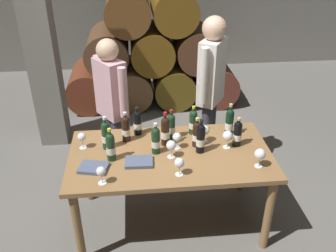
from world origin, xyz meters
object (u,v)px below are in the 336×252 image
wine_glass_3 (205,131)px  wine_glass_6 (179,163)px  wine_bottle_1 (229,122)px  wine_glass_0 (260,155)px  wine_glass_7 (177,138)px  tasting_notebook (139,162)px  wine_bottle_10 (171,126)px  sommelier_presenting (211,84)px  wine_bottle_5 (165,131)px  wine_bottle_11 (111,146)px  wine_bottle_2 (201,138)px  wine_glass_5 (228,136)px  wine_glass_1 (101,172)px  wine_bottle_8 (156,140)px  taster_seated_left (112,101)px  wine_bottle_7 (137,122)px  wine_bottle_0 (237,133)px  wine_glass_4 (171,146)px  dining_table (170,162)px  leather_ledger (93,168)px  wine_bottle_3 (193,122)px  wine_bottle_4 (106,135)px  wine_bottle_9 (197,134)px  wine_glass_2 (82,138)px

wine_glass_3 → wine_glass_6: bearing=-121.6°
wine_bottle_1 → wine_glass_0: size_ratio=1.96×
wine_glass_7 → tasting_notebook: wine_glass_7 is taller
wine_bottle_10 → sommelier_presenting: 0.70m
wine_bottle_5 → wine_bottle_11: bearing=-157.9°
wine_bottle_2 → wine_glass_5: wine_bottle_2 is taller
wine_bottle_5 → wine_glass_1: bearing=-136.7°
wine_bottle_8 → wine_bottle_10: bearing=55.3°
wine_bottle_8 → taster_seated_left: size_ratio=0.18×
wine_bottle_7 → wine_glass_1: (-0.28, -0.69, -0.01)m
wine_bottle_0 → wine_bottle_5: (-0.61, 0.08, 0.02)m
wine_glass_4 → wine_glass_5: size_ratio=0.97×
dining_table → leather_ledger: bearing=-165.5°
wine_glass_1 → wine_glass_5: 1.11m
wine_bottle_2 → wine_bottle_1: bearing=38.3°
wine_bottle_7 → wine_glass_1: wine_bottle_7 is taller
wine_glass_1 → taster_seated_left: 1.07m
wine_bottle_7 → wine_glass_4: 0.48m
wine_bottle_3 → leather_ledger: 0.99m
wine_bottle_3 → taster_seated_left: size_ratio=0.18×
sommelier_presenting → wine_bottle_4: bearing=-148.9°
wine_bottle_10 → wine_glass_0: bearing=-37.6°
wine_glass_7 → sommelier_presenting: (0.42, 0.68, 0.18)m
wine_bottle_9 → wine_glass_1: (-0.78, -0.44, -0.02)m
dining_table → sommelier_presenting: (0.48, 0.75, 0.37)m
wine_glass_7 → wine_glass_2: bearing=174.1°
wine_bottle_2 → wine_glass_3: wine_bottle_2 is taller
wine_glass_3 → wine_glass_5: (0.17, -0.12, 0.00)m
wine_glass_2 → wine_glass_4: (0.73, -0.21, 0.00)m
wine_bottle_3 → wine_glass_7: 0.29m
dining_table → wine_glass_3: 0.41m
wine_glass_7 → taster_seated_left: 0.86m
wine_bottle_9 → wine_glass_6: 0.44m
wine_bottle_9 → wine_bottle_0: bearing=-4.7°
wine_bottle_8 → wine_glass_2: size_ratio=1.90×
wine_bottle_3 → wine_glass_2: size_ratio=1.87×
wine_bottle_8 → wine_bottle_9: wine_bottle_8 is taller
dining_table → wine_bottle_8: wine_bottle_8 is taller
wine_bottle_1 → wine_bottle_3: wine_bottle_1 is taller
wine_bottle_11 → wine_glass_6: bearing=-26.1°
wine_bottle_7 → tasting_notebook: size_ratio=1.23×
wine_bottle_7 → tasting_notebook: wine_bottle_7 is taller
sommelier_presenting → tasting_notebook: bearing=-130.8°
wine_bottle_1 → wine_bottle_8: bearing=-162.6°
wine_bottle_1 → wine_glass_5: bearing=-107.9°
wine_glass_0 → wine_glass_2: (-1.42, 0.41, -0.01)m
wine_bottle_10 → tasting_notebook: (-0.30, -0.36, -0.11)m
wine_bottle_1 → wine_glass_6: size_ratio=2.10×
sommelier_presenting → wine_bottle_11: bearing=-140.8°
wine_glass_3 → wine_glass_7: wine_glass_3 is taller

